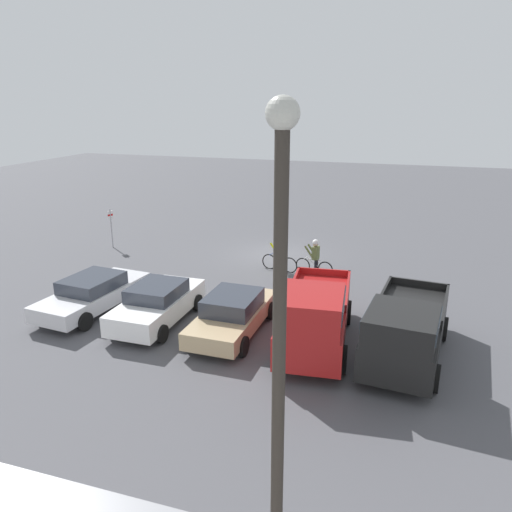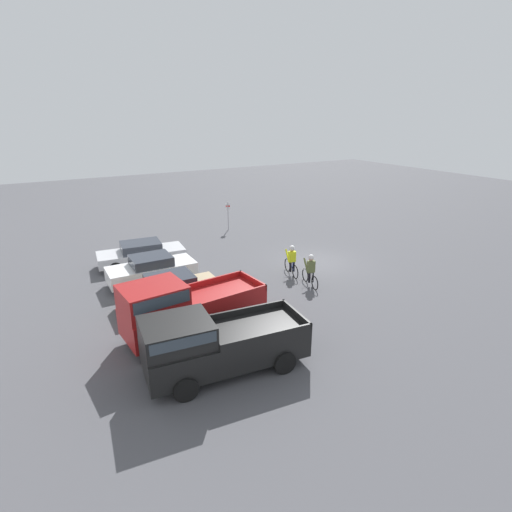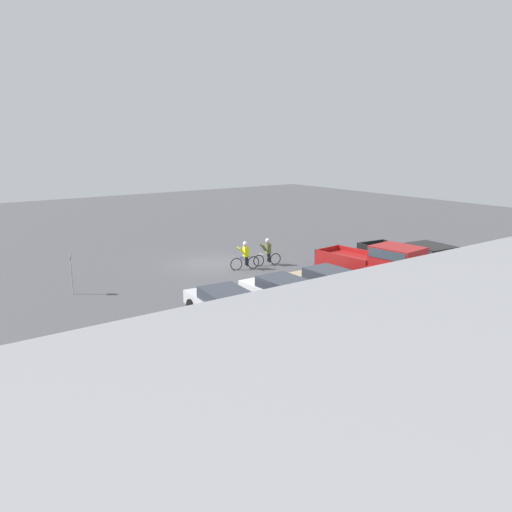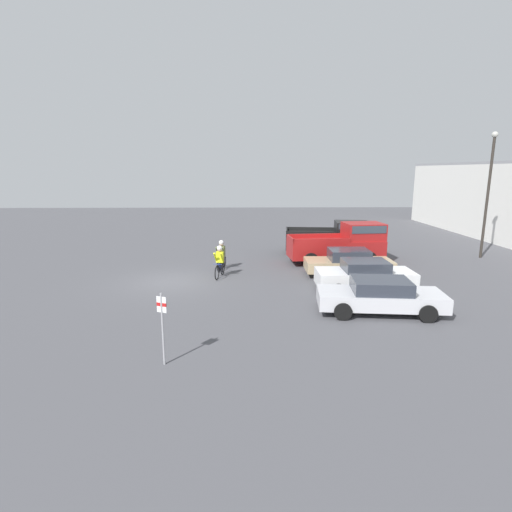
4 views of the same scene
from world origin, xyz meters
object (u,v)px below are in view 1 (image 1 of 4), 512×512
Objects in this scene: sedan_1 at (158,303)px; pickup_truck_1 at (315,315)px; cyclist_1 at (315,256)px; sedan_0 at (233,313)px; fire_lane_sign at (111,224)px; sedan_2 at (93,293)px; cyclist_0 at (280,253)px; lamppost at (279,378)px; pickup_truck_0 at (406,329)px.

pickup_truck_1 is at bearing 175.97° from sedan_1.
cyclist_1 is at bearing -78.91° from pickup_truck_1.
sedan_0 is 2.14× the size of fire_lane_sign.
sedan_2 is at bearing -4.14° from pickup_truck_1.
sedan_0 is 0.92× the size of sedan_2.
sedan_1 is 7.93m from cyclist_1.
pickup_truck_1 is 1.26× the size of sedan_0.
sedan_0 is 1.04× the size of sedan_1.
sedan_1 is at bearing -4.03° from pickup_truck_1.
cyclist_1 is (-4.26, -6.69, 0.13)m from sedan_1.
fire_lane_sign is at bearing -5.66° from cyclist_0.
pickup_truck_1 is 9.57m from lamppost.
pickup_truck_0 is 9.68m from lamppost.
pickup_truck_0 reaches higher than sedan_1.
sedan_1 is at bearing 68.38° from cyclist_0.
fire_lane_sign reaches higher than sedan_0.
cyclist_0 is at bearing -130.11° from sedan_2.
sedan_1 is at bearing 0.63° from sedan_0.
fire_lane_sign is (15.17, -7.97, 0.17)m from pickup_truck_0.
cyclist_1 is 16.63m from lamppost.
pickup_truck_1 is at bearing 0.96° from pickup_truck_0.
cyclist_0 reaches higher than sedan_2.
cyclist_1 is 0.23× the size of lamppost.
pickup_truck_0 is at bearing 177.09° from sedan_2.
pickup_truck_0 reaches higher than sedan_0.
cyclist_0 is 0.84× the size of fire_lane_sign.
sedan_1 reaches higher than sedan_2.
fire_lane_sign reaches higher than sedan_2.
cyclist_0 reaches higher than sedan_1.
pickup_truck_0 reaches higher than cyclist_1.
lamppost reaches higher than cyclist_1.
sedan_2 is at bearing -1.88° from sedan_0.
lamppost is (-4.09, 9.37, 3.71)m from sedan_0.
pickup_truck_0 is 3.11× the size of cyclist_0.
sedan_1 is 2.81m from sedan_2.
fire_lane_sign reaches higher than cyclist_1.
cyclist_1 is at bearing 175.23° from fire_lane_sign.
pickup_truck_0 is at bearing -179.04° from pickup_truck_1.
sedan_0 is 6.65m from cyclist_0.
cyclist_1 is (4.10, -7.05, -0.25)m from pickup_truck_0.
lamppost is (-4.24, 16.02, 3.55)m from cyclist_0.
pickup_truck_0 is 8.15m from cyclist_1.
pickup_truck_1 is 1.31× the size of sedan_1.
sedan_0 is 2.80m from sedan_1.
fire_lane_sign is at bearing -27.71° from pickup_truck_0.
sedan_2 is 2.74× the size of cyclist_1.
cyclist_0 is 1.00× the size of cyclist_1.
lamppost is at bearing 104.83° from cyclist_0.
cyclist_1 is (-1.61, -0.01, 0.00)m from cyclist_0.
pickup_truck_1 is 7.70m from cyclist_0.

